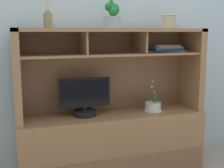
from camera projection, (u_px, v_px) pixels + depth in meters
back_wall at (103, 23)px, 2.81m from camera, size 6.00×0.02×2.80m
media_console at (112, 130)px, 2.74m from camera, size 1.68×0.49×1.35m
tv_monitor at (85, 100)px, 2.61m from camera, size 0.45×0.20×0.34m
potted_orchid at (153, 106)px, 2.79m from camera, size 0.17×0.17×0.29m
magazine_stack_left at (163, 48)px, 2.82m from camera, size 0.40×0.28×0.06m
diffuser_bottle at (48, 20)px, 2.39m from camera, size 0.07×0.07×0.33m
potted_succulent at (112, 17)px, 2.56m from camera, size 0.17×0.17×0.24m
ceramic_vase at (169, 21)px, 2.73m from camera, size 0.12×0.12×0.13m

